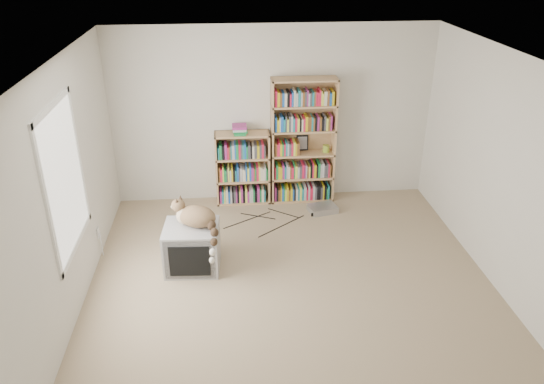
{
  "coord_description": "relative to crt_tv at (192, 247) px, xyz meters",
  "views": [
    {
      "loc": [
        -0.66,
        -4.63,
        3.53
      ],
      "look_at": [
        -0.15,
        1.0,
        0.78
      ],
      "focal_mm": 35.0,
      "sensor_mm": 36.0,
      "label": 1
    }
  ],
  "objects": [
    {
      "name": "wall_outlet",
      "position": [
        -1.13,
        0.34,
        0.05
      ],
      "size": [
        0.01,
        0.08,
        0.13
      ],
      "primitive_type": "cube",
      "color": "silver",
      "rests_on": "wall_left"
    },
    {
      "name": "wall_back",
      "position": [
        1.11,
        1.82,
        0.98
      ],
      "size": [
        4.5,
        0.02,
        2.5
      ],
      "primitive_type": "cube",
      "color": "beige",
      "rests_on": "floor"
    },
    {
      "name": "bookcase_short",
      "position": [
        0.66,
        1.68,
        0.22
      ],
      "size": [
        0.77,
        0.3,
        1.05
      ],
      "color": "tan",
      "rests_on": "floor"
    },
    {
      "name": "book_stack",
      "position": [
        0.64,
        1.66,
        0.84
      ],
      "size": [
        0.2,
        0.27,
        0.11
      ],
      "primitive_type": "cube",
      "color": "red",
      "rests_on": "bookcase_short"
    },
    {
      "name": "wall_right",
      "position": [
        3.36,
        -0.68,
        0.98
      ],
      "size": [
        0.02,
        5.0,
        2.5
      ],
      "primitive_type": "cube",
      "color": "beige",
      "rests_on": "floor"
    },
    {
      "name": "wall_left",
      "position": [
        -1.14,
        -0.68,
        0.98
      ],
      "size": [
        0.02,
        5.0,
        2.5
      ],
      "primitive_type": "cube",
      "color": "beige",
      "rests_on": "floor"
    },
    {
      "name": "bookcase_tall",
      "position": [
        1.52,
        1.68,
        0.59
      ],
      "size": [
        0.9,
        0.3,
        1.8
      ],
      "color": "tan",
      "rests_on": "floor"
    },
    {
      "name": "ceiling",
      "position": [
        1.11,
        -0.68,
        2.23
      ],
      "size": [
        4.5,
        5.0,
        0.02
      ],
      "primitive_type": "cube",
      "color": "white",
      "rests_on": "wall_back"
    },
    {
      "name": "framed_print",
      "position": [
        1.53,
        1.76,
        0.58
      ],
      "size": [
        0.17,
        0.05,
        0.22
      ],
      "primitive_type": "cube",
      "rotation": [
        -0.17,
        0.0,
        0.0
      ],
      "color": "black",
      "rests_on": "bookcase_tall"
    },
    {
      "name": "green_mug",
      "position": [
        1.85,
        1.66,
        0.52
      ],
      "size": [
        0.09,
        0.09,
        0.11
      ],
      "primitive_type": "cylinder",
      "color": "#87A42E",
      "rests_on": "bookcase_tall"
    },
    {
      "name": "dvd_player",
      "position": [
        1.76,
        1.23,
        -0.22
      ],
      "size": [
        0.43,
        0.35,
        0.09
      ],
      "primitive_type": "cube",
      "rotation": [
        0.0,
        0.0,
        0.22
      ],
      "color": "#A4A4A9",
      "rests_on": "floor"
    },
    {
      "name": "window",
      "position": [
        -1.13,
        -0.48,
        1.13
      ],
      "size": [
        0.02,
        1.22,
        1.52
      ],
      "primitive_type": "cube",
      "color": "white",
      "rests_on": "wall_left"
    },
    {
      "name": "crt_tv",
      "position": [
        0.0,
        0.0,
        0.0
      ],
      "size": [
        0.65,
        0.6,
        0.54
      ],
      "rotation": [
        0.0,
        0.0,
        -0.06
      ],
      "color": "#9F9FA2",
      "rests_on": "floor"
    },
    {
      "name": "cat",
      "position": [
        0.1,
        -0.04,
        0.36
      ],
      "size": [
        0.61,
        0.68,
        0.54
      ],
      "rotation": [
        0.0,
        0.0,
        -0.41
      ],
      "color": "#3C2A18",
      "rests_on": "crt_tv"
    },
    {
      "name": "floor_cables",
      "position": [
        0.91,
        1.01,
        -0.26
      ],
      "size": [
        1.2,
        0.7,
        0.01
      ],
      "primitive_type": null,
      "color": "black",
      "rests_on": "floor"
    },
    {
      "name": "floor",
      "position": [
        1.11,
        -0.68,
        -0.27
      ],
      "size": [
        4.5,
        5.0,
        0.01
      ],
      "primitive_type": "cube",
      "color": "tan",
      "rests_on": "ground"
    }
  ]
}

